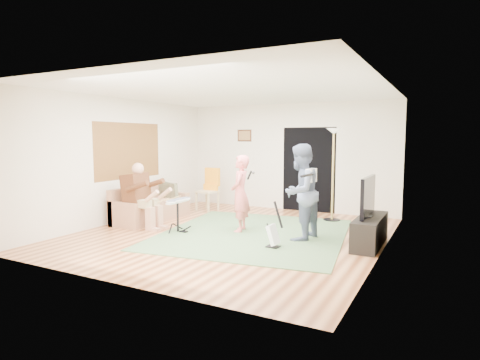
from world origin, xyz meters
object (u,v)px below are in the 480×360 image
object	(u,v)px
drum_kit	(178,217)
torchiere_lamp	(333,158)
television	(368,196)
singer	(240,194)
dining_chair	(208,195)
tv_cabinet	(370,231)
sofa	(149,209)
guitarist	(300,192)
guitar_spare	(274,235)

from	to	relation	value
drum_kit	torchiere_lamp	distance (m)	3.62
torchiere_lamp	television	distance (m)	2.12
drum_kit	singer	distance (m)	1.31
singer	dining_chair	world-z (taller)	singer
drum_kit	tv_cabinet	bearing A→B (deg)	11.76
dining_chair	tv_cabinet	xyz separation A→B (m)	(4.23, -1.55, -0.13)
singer	tv_cabinet	bearing A→B (deg)	75.97
tv_cabinet	sofa	bearing A→B (deg)	-179.06
guitarist	television	xyz separation A→B (m)	(1.15, 0.16, -0.02)
sofa	singer	xyz separation A→B (m)	(2.34, -0.03, 0.50)
drum_kit	tv_cabinet	world-z (taller)	drum_kit
sofa	drum_kit	bearing A→B (deg)	-26.85
sofa	tv_cabinet	size ratio (longest dim) A/B	1.34
guitarist	dining_chair	world-z (taller)	guitarist
singer	guitarist	distance (m)	1.25
guitarist	tv_cabinet	world-z (taller)	guitarist
sofa	singer	size ratio (longest dim) A/B	1.25
drum_kit	dining_chair	distance (m)	2.39
dining_chair	television	distance (m)	4.48
tv_cabinet	television	distance (m)	0.60
torchiere_lamp	tv_cabinet	distance (m)	2.38
singer	television	bearing A→B (deg)	76.03
dining_chair	guitarist	bearing A→B (deg)	-22.11
guitarist	tv_cabinet	distance (m)	1.36
singer	dining_chair	xyz separation A→B (m)	(-1.78, 1.66, -0.37)
drum_kit	singer	world-z (taller)	singer
singer	guitarist	xyz separation A→B (m)	(1.25, -0.06, 0.11)
guitarist	torchiere_lamp	size ratio (longest dim) A/B	0.85
sofa	singer	world-z (taller)	singer
guitar_spare	sofa	bearing A→B (deg)	166.18
guitar_spare	dining_chair	bearing A→B (deg)	139.02
singer	torchiere_lamp	distance (m)	2.38
guitarist	dining_chair	bearing A→B (deg)	-109.69
sofa	torchiere_lamp	xyz separation A→B (m)	(3.67, 1.83, 1.15)
drum_kit	television	world-z (taller)	television
guitar_spare	tv_cabinet	size ratio (longest dim) A/B	0.57
guitarist	television	size ratio (longest dim) A/B	1.66
singer	guitarist	world-z (taller)	guitarist
sofa	tv_cabinet	distance (m)	4.78
drum_kit	singer	xyz separation A→B (m)	(1.05, 0.62, 0.46)
guitarist	singer	bearing A→B (deg)	-82.73
singer	sofa	bearing A→B (deg)	-107.31
singer	torchiere_lamp	bearing A→B (deg)	127.83
dining_chair	television	world-z (taller)	television
sofa	guitar_spare	world-z (taller)	guitar_spare
dining_chair	torchiere_lamp	bearing A→B (deg)	11.10
tv_cabinet	television	world-z (taller)	television
drum_kit	torchiere_lamp	bearing A→B (deg)	46.12
dining_chair	television	xyz separation A→B (m)	(4.18, -1.55, 0.47)
sofa	tv_cabinet	bearing A→B (deg)	0.94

